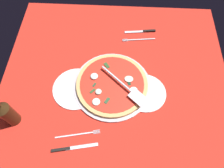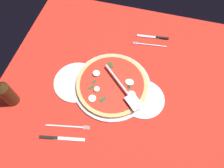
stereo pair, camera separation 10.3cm
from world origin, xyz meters
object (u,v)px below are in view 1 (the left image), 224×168
place_setting_near (74,142)px  place_setting_far (141,36)px  beer_bottle (6,113)px  dinner_plate_left (76,89)px  dinner_plate_right (145,93)px  pizza (112,84)px  pizza_server (125,86)px

place_setting_near → place_setting_far: bearing=53.2°
place_setting_far → beer_bottle: 79.95cm
dinner_plate_left → dinner_plate_right: (33.98, -0.61, 0.00)cm
dinner_plate_right → pizza: size_ratio=0.59×
pizza → place_setting_near: pizza is taller
beer_bottle → dinner_plate_right: bearing=15.5°
pizza → place_setting_far: pizza is taller
dinner_plate_right → place_setting_near: place_setting_near is taller
pizza_server → place_setting_near: size_ratio=1.13×
place_setting_near → beer_bottle: bearing=152.1°
pizza → beer_bottle: size_ratio=1.45×
place_setting_far → beer_bottle: (-58.71, -53.53, 8.90)cm
dinner_plate_right → place_setting_near: size_ratio=1.02×
pizza → pizza_server: pizza_server is taller
place_setting_near → beer_bottle: size_ratio=0.84×
dinner_plate_right → place_setting_far: size_ratio=1.06×
pizza → place_setting_far: size_ratio=1.81×
dinner_plate_left → place_setting_near: size_ratio=1.13×
pizza_server → dinner_plate_left: bearing=-137.1°
dinner_plate_right → beer_bottle: beer_bottle is taller
place_setting_far → beer_bottle: size_ratio=0.80×
dinner_plate_right → place_setting_near: bearing=-140.9°
dinner_plate_right → pizza_server: size_ratio=0.90×
pizza_server → place_setting_far: (8.66, 35.81, -4.60)cm
dinner_plate_right → beer_bottle: 63.05cm
dinner_plate_right → place_setting_far: bearing=92.2°
place_setting_near → place_setting_far: (29.83, 62.20, -0.01)cm
dinner_plate_left → dinner_plate_right: bearing=-1.0°
pizza_server → beer_bottle: 53.27cm
beer_bottle → place_setting_far: bearing=42.4°
place_setting_near → beer_bottle: 31.45cm
dinner_plate_right → beer_bottle: bearing=-164.5°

